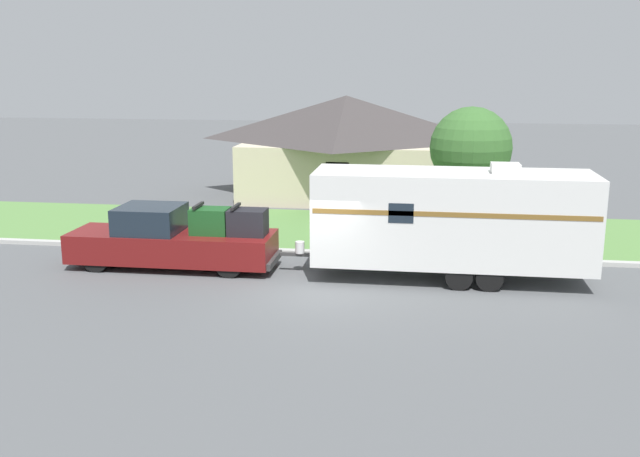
% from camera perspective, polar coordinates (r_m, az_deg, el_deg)
% --- Properties ---
extents(ground_plane, '(120.00, 120.00, 0.00)m').
position_cam_1_polar(ground_plane, '(20.31, -0.57, -4.89)').
color(ground_plane, '#515456').
extents(curb_strip, '(80.00, 0.30, 0.14)m').
position_cam_1_polar(curb_strip, '(23.85, 0.80, -1.98)').
color(curb_strip, '#ADADA8').
rests_on(curb_strip, ground_plane).
extents(lawn_strip, '(80.00, 7.00, 0.03)m').
position_cam_1_polar(lawn_strip, '(27.38, 1.79, -0.13)').
color(lawn_strip, '#568442').
rests_on(lawn_strip, ground_plane).
extents(house_across_street, '(10.05, 7.56, 4.79)m').
position_cam_1_polar(house_across_street, '(34.35, 2.09, 6.75)').
color(house_across_street, beige).
rests_on(house_across_street, ground_plane).
extents(pickup_truck, '(6.50, 1.99, 2.04)m').
position_cam_1_polar(pickup_truck, '(22.72, -11.59, -0.87)').
color(pickup_truck, black).
rests_on(pickup_truck, ground_plane).
extents(travel_trailer, '(9.16, 2.44, 3.49)m').
position_cam_1_polar(travel_trailer, '(21.21, 10.51, 0.84)').
color(travel_trailer, black).
rests_on(travel_trailer, ground_plane).
extents(mailbox, '(0.48, 0.20, 1.26)m').
position_cam_1_polar(mailbox, '(24.58, 18.64, -0.06)').
color(mailbox, brown).
rests_on(mailbox, ground_plane).
extents(tree_in_yard, '(2.97, 2.97, 4.76)m').
position_cam_1_polar(tree_in_yard, '(26.59, 11.98, 6.32)').
color(tree_in_yard, brown).
rests_on(tree_in_yard, ground_plane).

